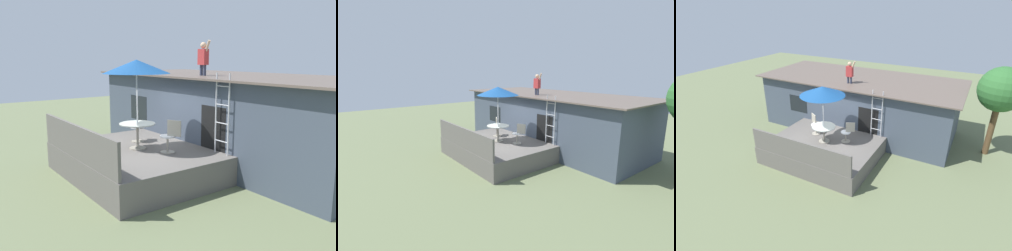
{
  "view_description": "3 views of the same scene",
  "coord_description": "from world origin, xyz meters",
  "views": [
    {
      "loc": [
        8.54,
        -5.22,
        3.4
      ],
      "look_at": [
        0.2,
        0.88,
        1.4
      ],
      "focal_mm": 37.77,
      "sensor_mm": 36.0,
      "label": 1
    },
    {
      "loc": [
        9.18,
        -6.6,
        4.06
      ],
      "look_at": [
        -0.3,
        0.64,
        1.4
      ],
      "focal_mm": 26.4,
      "sensor_mm": 36.0,
      "label": 2
    },
    {
      "loc": [
        5.61,
        -8.59,
        6.45
      ],
      "look_at": [
        0.54,
        0.81,
        1.33
      ],
      "focal_mm": 27.71,
      "sensor_mm": 36.0,
      "label": 3
    }
  ],
  "objects": [
    {
      "name": "patio_umbrella",
      "position": [
        0.0,
        -0.06,
        3.15
      ],
      "size": [
        1.9,
        1.9,
        2.54
      ],
      "color": "silver",
      "rests_on": "deck"
    },
    {
      "name": "house",
      "position": [
        0.0,
        3.6,
        1.42
      ],
      "size": [
        10.5,
        4.5,
        2.82
      ],
      "color": "#424C5B",
      "rests_on": "ground"
    },
    {
      "name": "deck",
      "position": [
        0.0,
        0.0,
        0.4
      ],
      "size": [
        4.69,
        3.89,
        0.8
      ],
      "primitive_type": "cube",
      "color": "#605B56",
      "rests_on": "ground"
    },
    {
      "name": "patio_chair_left",
      "position": [
        -0.8,
        0.42,
        1.26
      ],
      "size": [
        0.57,
        0.45,
        0.92
      ],
      "rotation": [
        0.0,
        0.0,
        -0.55
      ],
      "color": "#A59E8C",
      "rests_on": "deck"
    },
    {
      "name": "patio_chair_right",
      "position": [
        0.92,
        0.42,
        1.26
      ],
      "size": [
        0.58,
        0.44,
        0.92
      ],
      "rotation": [
        0.0,
        0.0,
        -2.66
      ],
      "color": "#A59E8C",
      "rests_on": "deck"
    },
    {
      "name": "deck_railing",
      "position": [
        0.0,
        -1.9,
        1.25
      ],
      "size": [
        4.59,
        0.08,
        0.9
      ],
      "primitive_type": "cube",
      "color": "#605B56",
      "rests_on": "deck"
    },
    {
      "name": "step_ladder",
      "position": [
        1.84,
        1.49,
        1.9
      ],
      "size": [
        0.52,
        0.04,
        2.2
      ],
      "color": "silver",
      "rests_on": "deck"
    },
    {
      "name": "person_figure",
      "position": [
        -0.02,
        2.44,
        3.43
      ],
      "size": [
        0.47,
        0.2,
        1.11
      ],
      "color": "#33384C",
      "rests_on": "house"
    },
    {
      "name": "patio_table",
      "position": [
        0.0,
        -0.06,
        1.39
      ],
      "size": [
        1.04,
        1.04,
        0.74
      ],
      "color": "#A59E8C",
      "rests_on": "deck"
    },
    {
      "name": "ground_plane",
      "position": [
        0.0,
        0.0,
        0.0
      ],
      "size": [
        40.0,
        40.0,
        0.0
      ],
      "primitive_type": "plane",
      "color": "#66704C"
    }
  ]
}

